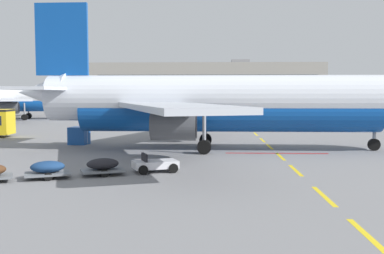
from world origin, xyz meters
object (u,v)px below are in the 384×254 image
(airliner_mid_left, at_px, (34,98))
(baggage_train, at_px, (76,167))
(airliner_foreground, at_px, (222,102))
(uld_cargo_container, at_px, (79,136))

(airliner_mid_left, distance_m, baggage_train, 60.78)
(airliner_mid_left, bearing_deg, airliner_foreground, -52.08)
(airliner_foreground, bearing_deg, airliner_mid_left, 127.92)
(airliner_foreground, xyz_separation_m, uld_cargo_container, (-13.10, 3.33, -3.15))
(airliner_mid_left, height_order, baggage_train, airliner_mid_left)
(airliner_foreground, distance_m, uld_cargo_container, 13.87)
(airliner_mid_left, relative_size, baggage_train, 2.97)
(airliner_foreground, relative_size, uld_cargo_container, 19.66)
(airliner_mid_left, distance_m, uld_cargo_container, 44.46)
(airliner_mid_left, height_order, uld_cargo_container, airliner_mid_left)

